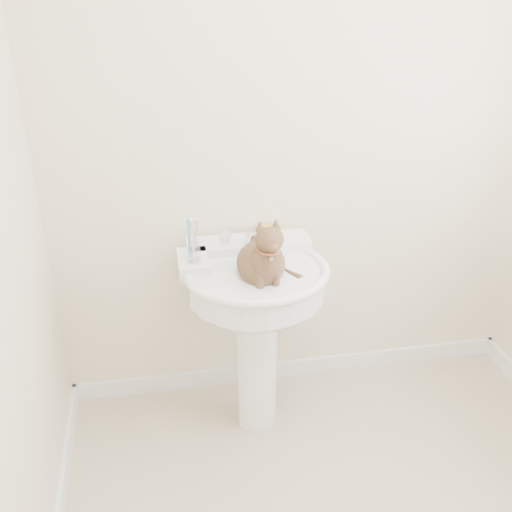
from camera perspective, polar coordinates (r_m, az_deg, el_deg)
wall_back at (r=2.58m, az=4.34°, el=10.98°), size 2.20×0.00×2.50m
baseboard_back at (r=3.14m, az=3.59°, el=-10.58°), size 2.20×0.02×0.09m
pedestal_sink at (r=2.51m, az=-0.01°, el=-4.12°), size 0.62×0.60×0.85m
faucet at (r=2.54m, az=-0.55°, el=1.98°), size 0.28×0.12×0.14m
soap_bar at (r=2.64m, az=1.43°, el=2.45°), size 0.10×0.07×0.03m
toothbrush_cup at (r=2.41m, az=-6.04°, el=0.53°), size 0.07×0.07×0.19m
cat at (r=2.34m, az=0.67°, el=-0.43°), size 0.21×0.27×0.39m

